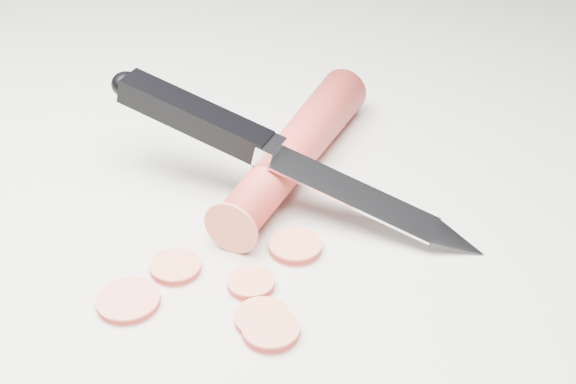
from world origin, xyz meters
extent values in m
plane|color=beige|center=(0.00, 0.00, 0.00)|extent=(2.40, 2.40, 0.00)
cylinder|color=red|center=(0.06, 0.05, 0.02)|extent=(0.17, 0.19, 0.04)
cylinder|color=#F07452|center=(0.03, -0.04, 0.00)|extent=(0.04, 0.04, 0.01)
cylinder|color=#F07452|center=(-0.05, -0.04, 0.00)|extent=(0.03, 0.03, 0.01)
cylinder|color=#F07452|center=(-0.09, -0.07, 0.00)|extent=(0.04, 0.04, 0.01)
cylinder|color=#F07452|center=(-0.01, -0.07, 0.00)|extent=(0.03, 0.03, 0.01)
cylinder|color=#F07452|center=(-0.01, -0.12, 0.00)|extent=(0.04, 0.04, 0.01)
cylinder|color=#F07452|center=(-0.01, -0.11, 0.00)|extent=(0.03, 0.03, 0.01)
camera|label=1|loc=(-0.09, -0.46, 0.35)|focal=50.00mm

